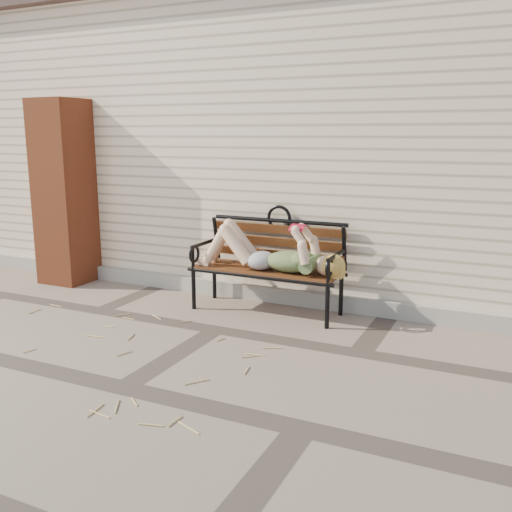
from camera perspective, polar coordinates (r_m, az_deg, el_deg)
The scene contains 8 objects.
ground at distance 4.90m, azimuth -4.03°, elevation -7.36°, with size 80.00×80.00×0.00m, color #79675D.
house_wall at distance 7.38m, azimuth 7.39°, elevation 11.00°, with size 8.00×4.00×3.00m, color beige.
house_roof at distance 7.54m, azimuth 7.76°, elevation 23.64°, with size 8.30×4.30×0.30m, color #4E3B38.
foundation_strip at distance 5.70m, azimuth 0.71°, elevation -3.72°, with size 8.00×0.10×0.15m, color #A5A295.
brick_pillar at distance 6.64m, azimuth -18.60°, elevation 6.03°, with size 0.50×0.50×2.00m, color brown.
garden_bench at distance 5.30m, azimuth 1.43°, elevation 0.30°, with size 1.50×0.60×0.97m.
reading_woman at distance 5.19m, azimuth 1.03°, elevation 0.39°, with size 1.42×0.32×0.45m.
straw_scatter at distance 4.71m, azimuth -14.06°, elevation -8.45°, with size 2.79×1.55×0.01m.
Camera 1 is at (2.26, -4.02, 1.63)m, focal length 40.00 mm.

